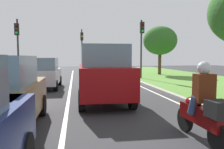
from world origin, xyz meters
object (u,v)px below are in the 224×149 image
Objects in this scene: traffic_light_far_median at (82,44)px; traffic_light_overhead_left at (17,40)px; rider_person at (203,87)px; car_suv_ahead at (103,73)px; car_hatchback_far at (44,73)px; traffic_light_near_right at (142,39)px; motorcycle at (204,117)px; tree_roadside_far at (160,41)px.

traffic_light_overhead_left is at bearing -126.15° from traffic_light_far_median.
rider_person is 15.78m from traffic_light_overhead_left.
car_suv_ahead is 1.22× the size of car_hatchback_far.
car_hatchback_far is 0.77× the size of traffic_light_near_right.
traffic_light_overhead_left is at bearing 118.70° from car_hatchback_far.
traffic_light_overhead_left is 8.82m from traffic_light_far_median.
rider_person is (1.55, -4.61, 0.02)m from car_suv_ahead.
motorcycle is at bearing -101.72° from traffic_light_near_right.
traffic_light_overhead_left is 0.98× the size of tree_roadside_far.
traffic_light_near_right is 0.98× the size of traffic_light_far_median.
traffic_light_near_right is 4.59m from tree_roadside_far.
tree_roadside_far reaches higher than car_hatchback_far.
motorcycle is at bearing -70.19° from car_suv_ahead.
car_hatchback_far is at bearing -62.20° from traffic_light_overhead_left.
car_hatchback_far is 10.03m from rider_person.
traffic_light_far_median reaches higher than rider_person.
tree_roadside_far is (7.64, -4.28, 0.16)m from traffic_light_far_median.
traffic_light_near_right reaches higher than traffic_light_overhead_left.
car_hatchback_far is 8.76m from traffic_light_near_right.
motorcycle is 0.38× the size of traffic_light_far_median.
tree_roadside_far is at bearing 60.48° from car_suv_ahead.
traffic_light_overhead_left is at bearing 116.02° from rider_person.
car_suv_ahead is 0.92× the size of traffic_light_far_median.
traffic_light_near_right is at bearing 65.04° from car_suv_ahead.
tree_roadside_far reaches higher than car_suv_ahead.
car_hatchback_far is at bearing 115.49° from rider_person.
tree_roadside_far is (10.21, 7.82, 2.57)m from car_hatchback_far.
car_hatchback_far is at bearing 115.37° from motorcycle.
traffic_light_overhead_left reaches higher than car_hatchback_far.
car_suv_ahead is 4.86m from rider_person.
traffic_light_near_right reaches higher than rider_person.
tree_roadside_far is at bearing 70.28° from motorcycle.
tree_roadside_far reaches higher than motorcycle.
rider_person is 0.24× the size of tree_roadside_far.
tree_roadside_far is at bearing 12.46° from traffic_light_overhead_left.
tree_roadside_far is (12.84, 2.84, 0.28)m from traffic_light_overhead_left.
motorcycle is at bearing -63.22° from traffic_light_overhead_left.
motorcycle is (1.55, -4.66, -0.60)m from car_suv_ahead.
traffic_light_near_right is 9.05m from traffic_light_far_median.
traffic_light_near_right is at bearing 77.44° from motorcycle.
rider_person is (-0.00, 0.05, 0.62)m from motorcycle.
car_suv_ahead is at bearing 107.54° from motorcycle.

